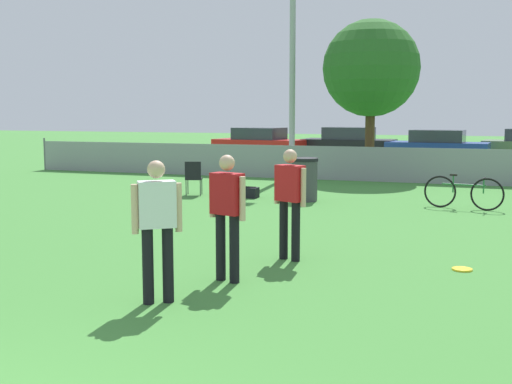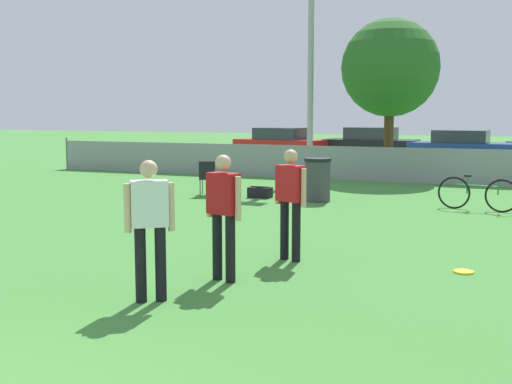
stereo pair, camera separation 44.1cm
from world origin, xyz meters
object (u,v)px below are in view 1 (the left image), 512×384
(tree_near_pole, at_px, (371,69))
(player_receiver_white, at_px, (157,221))
(light_pole, at_px, (293,15))
(frisbee_disc, at_px, (462,269))
(player_defender_red, at_px, (227,208))
(bicycle_sideline, at_px, (463,192))
(gear_bag_sideline, at_px, (247,192))
(parked_car_dark, at_px, (349,144))
(folding_chair_sideline, at_px, (194,176))
(parked_car_red, at_px, (259,144))
(parked_car_blue, at_px, (437,147))
(player_thrower_red, at_px, (290,196))
(trash_bin, at_px, (305,179))

(tree_near_pole, bearing_deg, player_receiver_white, -89.37)
(light_pole, xyz_separation_m, tree_near_pole, (2.55, 0.70, -1.79))
(player_receiver_white, relative_size, frisbee_disc, 5.85)
(player_defender_red, relative_size, bicycle_sideline, 0.94)
(gear_bag_sideline, distance_m, parked_car_dark, 14.41)
(folding_chair_sideline, bearing_deg, parked_car_red, -96.28)
(gear_bag_sideline, relative_size, parked_car_blue, 0.13)
(player_receiver_white, xyz_separation_m, player_defender_red, (0.40, 1.16, 0.00))
(player_receiver_white, bearing_deg, parked_car_blue, 49.71)
(folding_chair_sideline, bearing_deg, player_thrower_red, 107.53)
(gear_bag_sideline, height_order, parked_car_blue, parked_car_blue)
(frisbee_disc, height_order, parked_car_dark, parked_car_dark)
(light_pole, xyz_separation_m, folding_chair_sideline, (-0.99, -5.85, -4.92))
(player_receiver_white, xyz_separation_m, trash_bin, (-0.67, 8.89, -0.43))
(folding_chair_sideline, height_order, parked_car_blue, parked_car_blue)
(player_receiver_white, bearing_deg, gear_bag_sideline, 67.73)
(tree_near_pole, bearing_deg, folding_chair_sideline, -118.38)
(gear_bag_sideline, distance_m, parked_car_blue, 14.14)
(player_receiver_white, distance_m, frisbee_disc, 4.42)
(bicycle_sideline, xyz_separation_m, parked_car_blue, (-1.51, 13.81, 0.30))
(player_thrower_red, relative_size, parked_car_blue, 0.38)
(trash_bin, bearing_deg, player_receiver_white, -85.70)
(tree_near_pole, distance_m, parked_car_red, 9.67)
(player_receiver_white, distance_m, parked_car_blue, 22.64)
(tree_near_pole, distance_m, gear_bag_sideline, 7.65)
(player_receiver_white, relative_size, gear_bag_sideline, 2.79)
(parked_car_red, bearing_deg, parked_car_dark, 25.68)
(player_defender_red, bearing_deg, parked_car_blue, 104.12)
(frisbee_disc, bearing_deg, parked_car_red, 116.78)
(player_thrower_red, xyz_separation_m, player_receiver_white, (-0.81, -2.60, 0.00))
(frisbee_disc, xyz_separation_m, gear_bag_sideline, (-5.51, 6.17, 0.12))
(folding_chair_sideline, xyz_separation_m, bicycle_sideline, (6.81, -0.13, -0.14))
(tree_near_pole, relative_size, parked_car_red, 1.19)
(player_defender_red, distance_m, frisbee_disc, 3.45)
(gear_bag_sideline, bearing_deg, player_receiver_white, -76.00)
(parked_car_red, bearing_deg, frisbee_disc, -54.37)
(player_thrower_red, xyz_separation_m, frisbee_disc, (2.46, 0.20, -0.95))
(trash_bin, height_order, parked_car_blue, parked_car_blue)
(folding_chair_sideline, relative_size, parked_car_red, 0.20)
(parked_car_dark, bearing_deg, player_thrower_red, -77.86)
(bicycle_sideline, distance_m, trash_bin, 3.78)
(trash_bin, bearing_deg, light_pole, 109.28)
(parked_car_red, bearing_deg, light_pole, -54.15)
(light_pole, bearing_deg, player_receiver_white, -79.55)
(folding_chair_sideline, height_order, parked_car_dark, parked_car_dark)
(light_pole, distance_m, frisbee_disc, 14.43)
(tree_near_pole, bearing_deg, parked_car_blue, 76.15)
(light_pole, relative_size, folding_chair_sideline, 10.24)
(player_defender_red, relative_size, trash_bin, 1.55)
(bicycle_sideline, distance_m, parked_car_blue, 13.90)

